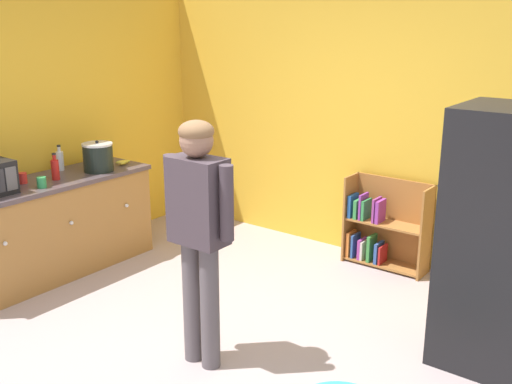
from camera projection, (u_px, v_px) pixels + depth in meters
The scene contains 14 objects.
ground_plane at pixel (228, 352), 4.33m from camera, with size 12.00×12.00×0.00m, color #A9999A.
back_wall at pixel (383, 122), 5.74m from camera, with size 5.20×0.06×2.70m, color gold.
left_side_wall at pixel (77, 116), 6.09m from camera, with size 0.06×2.99×2.70m, color gold.
kitchen_counter at pixel (51, 227), 5.56m from camera, with size 0.65×1.95×0.90m.
refrigerator at pixel (503, 240), 4.00m from camera, with size 0.73×0.68×1.78m.
bookshelf at pixel (382, 228), 5.78m from camera, with size 0.80×0.28×0.85m.
standing_person at pixel (199, 221), 3.93m from camera, with size 0.57×0.23×1.70m.
crock_pot at pixel (98, 157), 5.72m from camera, with size 0.29×0.29×0.30m.
banana_bunch at pixel (124, 162), 5.99m from camera, with size 0.12×0.16×0.04m.
ketchup_bottle at pixel (55, 169), 5.43m from camera, with size 0.07×0.07×0.25m.
clear_bottle at pixel (60, 160), 5.76m from camera, with size 0.07×0.07×0.25m.
red_cup at pixel (22, 178), 5.32m from camera, with size 0.08×0.08×0.10m, color red.
teal_cup at pixel (93, 158), 6.06m from camera, with size 0.08×0.08×0.10m, color teal.
green_cup at pixel (42, 182), 5.18m from camera, with size 0.08×0.08×0.10m, color #2F9351.
Camera 1 is at (2.48, -2.94, 2.32)m, focal length 42.35 mm.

